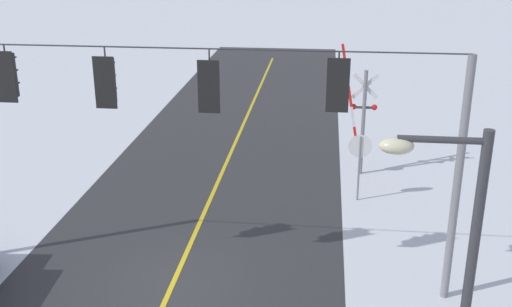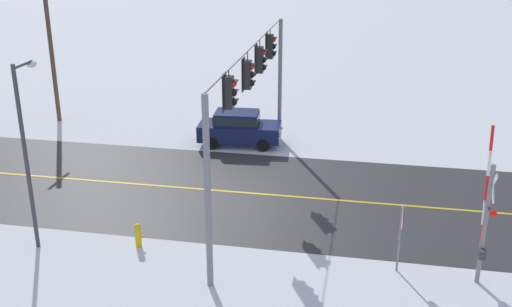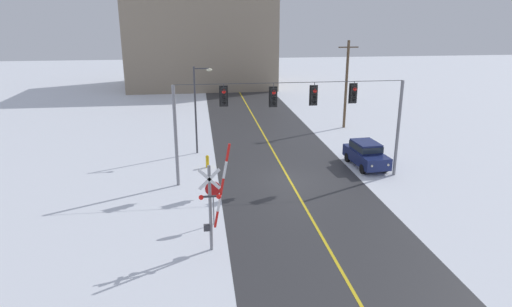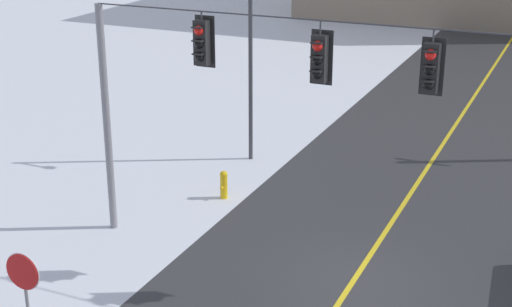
{
  "view_description": "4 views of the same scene",
  "coord_description": "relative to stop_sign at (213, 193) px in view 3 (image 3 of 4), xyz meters",
  "views": [
    {
      "loc": [
        -3.77,
        14.06,
        8.83
      ],
      "look_at": [
        -1.8,
        -3.33,
        2.45
      ],
      "focal_mm": 43.57,
      "sensor_mm": 36.0,
      "label": 1
    },
    {
      "loc": [
        -23.13,
        -4.56,
        10.76
      ],
      "look_at": [
        -2.22,
        -0.54,
        2.67
      ],
      "focal_mm": 43.41,
      "sensor_mm": 36.0,
      "label": 2
    },
    {
      "loc": [
        -5.62,
        -26.37,
        10.2
      ],
      "look_at": [
        -2.41,
        -2.01,
        2.48
      ],
      "focal_mm": 31.54,
      "sensor_mm": 36.0,
      "label": 3
    },
    {
      "loc": [
        4.45,
        -15.82,
        9.15
      ],
      "look_at": [
        -2.33,
        -0.72,
        3.12
      ],
      "focal_mm": 53.09,
      "sensor_mm": 36.0,
      "label": 4
    }
  ],
  "objects": [
    {
      "name": "signal_span",
      "position": [
        5.06,
        5.77,
        2.74
      ],
      "size": [
        14.2,
        0.47,
        6.22
      ],
      "color": "gray",
      "rests_on": "ground"
    },
    {
      "name": "railroad_crossing",
      "position": [
        -0.13,
        -2.48,
        0.6
      ],
      "size": [
        1.43,
        0.31,
        4.94
      ],
      "color": "gray",
      "rests_on": "ground"
    },
    {
      "name": "road_asphalt",
      "position": [
        5.04,
        11.79,
        -1.71
      ],
      "size": [
        9.0,
        80.0,
        0.01
      ],
      "primitive_type": "cube",
      "color": "#303033",
      "rests_on": "ground"
    },
    {
      "name": "stop_sign",
      "position": [
        0.0,
        0.0,
        0.0
      ],
      "size": [
        0.8,
        0.09,
        2.35
      ],
      "color": "gray",
      "rests_on": "ground"
    },
    {
      "name": "lane_centre_line",
      "position": [
        5.04,
        11.79,
        -1.7
      ],
      "size": [
        0.14,
        72.0,
        0.01
      ],
      "primitive_type": "cube",
      "color": "gold",
      "rests_on": "ground"
    },
    {
      "name": "utility_pole",
      "position": [
        12.81,
        18.58,
        2.35
      ],
      "size": [
        1.8,
        0.24,
        7.88
      ],
      "color": "brown",
      "rests_on": "ground"
    },
    {
      "name": "ground_plane",
      "position": [
        5.04,
        5.79,
        -1.71
      ],
      "size": [
        160.0,
        160.0,
        0.0
      ],
      "primitive_type": "plane",
      "color": "silver"
    },
    {
      "name": "building_distant",
      "position": [
        0.27,
        45.9,
        4.65
      ],
      "size": [
        20.11,
        14.03,
        12.73
      ],
      "primitive_type": "cube",
      "color": "gray",
      "rests_on": "ground"
    },
    {
      "name": "fire_hydrant",
      "position": [
        -0.07,
        8.88,
        -1.25
      ],
      "size": [
        0.24,
        0.31,
        0.88
      ],
      "color": "gold",
      "rests_on": "ground"
    },
    {
      "name": "streetlamp_near",
      "position": [
        -0.55,
        12.34,
        2.2
      ],
      "size": [
        1.39,
        0.28,
        6.5
      ],
      "color": "#38383D",
      "rests_on": "ground"
    },
    {
      "name": "parked_car_navy",
      "position": [
        10.78,
        7.66,
        -0.76
      ],
      "size": [
        2.07,
        4.3,
        1.74
      ],
      "color": "navy",
      "rests_on": "ground"
    }
  ]
}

